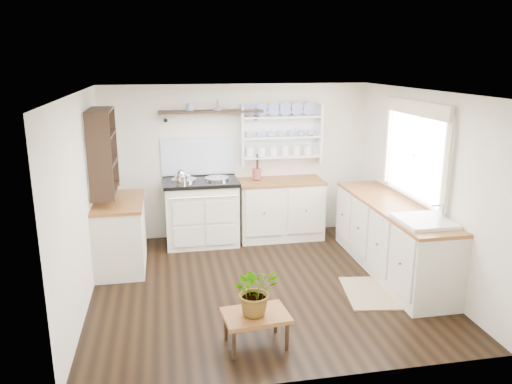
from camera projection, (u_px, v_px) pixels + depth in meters
floor at (262, 284)px, 6.06m from camera, size 4.00×3.80×0.01m
wall_back at (238, 161)px, 7.56m from camera, size 4.00×0.02×2.30m
wall_right at (422, 185)px, 6.12m from camera, size 0.02×3.80×2.30m
wall_left at (81, 202)px, 5.40m from camera, size 0.02×3.80×2.30m
ceiling at (263, 92)px, 5.46m from camera, size 4.00×3.80×0.01m
window at (415, 150)px, 6.14m from camera, size 0.08×1.55×1.22m
aga_cooker at (202, 211)px, 7.31m from camera, size 1.07×0.74×0.99m
back_cabinets at (280, 208)px, 7.56m from camera, size 1.27×0.63×0.90m
right_cabinets at (391, 237)px, 6.33m from camera, size 0.62×2.43×0.90m
belfast_sink at (424, 231)px, 5.53m from camera, size 0.55×0.60×0.45m
left_cabinets at (121, 233)px, 6.49m from camera, size 0.62×1.13×0.90m
plate_rack at (280, 134)px, 7.54m from camera, size 1.20×0.22×0.90m
high_shelf at (211, 112)px, 7.18m from camera, size 1.50×0.29×0.16m
left_shelving at (103, 151)px, 6.18m from camera, size 0.28×0.80×1.05m
kettle at (181, 177)px, 7.01m from camera, size 0.18×0.18×0.22m
utensil_crock at (257, 174)px, 7.44m from camera, size 0.13×0.13×0.16m
center_table at (256, 318)px, 4.70m from camera, size 0.65×0.49×0.33m
potted_plant at (256, 290)px, 4.63m from camera, size 0.48×0.42×0.49m
floor_rug at (369, 293)px, 5.82m from camera, size 0.67×0.92×0.02m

